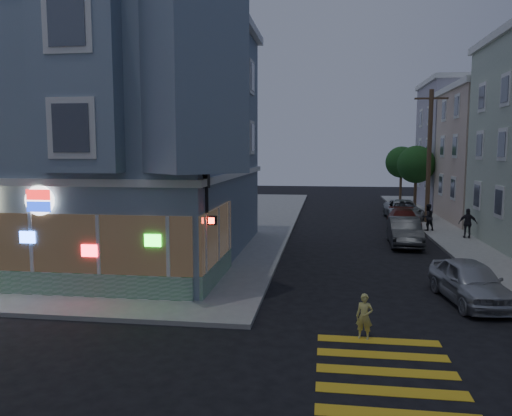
% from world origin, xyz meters
% --- Properties ---
extents(ground, '(120.00, 120.00, 0.00)m').
position_xyz_m(ground, '(0.00, 0.00, 0.00)').
color(ground, black).
rests_on(ground, ground).
extents(sidewalk_nw, '(33.00, 42.00, 0.15)m').
position_xyz_m(sidewalk_nw, '(-13.50, 23.00, 0.07)').
color(sidewalk_nw, gray).
rests_on(sidewalk_nw, ground).
extents(corner_building, '(14.60, 14.60, 11.40)m').
position_xyz_m(corner_building, '(-6.00, 10.98, 5.82)').
color(corner_building, slate).
rests_on(corner_building, sidewalk_nw).
extents(row_house_d, '(12.00, 8.60, 10.50)m').
position_xyz_m(row_house_d, '(19.50, 34.00, 5.40)').
color(row_house_d, '#9E97A6').
rests_on(row_house_d, sidewalk_ne).
extents(utility_pole, '(2.20, 0.30, 9.00)m').
position_xyz_m(utility_pole, '(12.00, 24.00, 4.80)').
color(utility_pole, '#4C3826').
rests_on(utility_pole, sidewalk_ne).
extents(street_tree_near, '(3.00, 3.00, 5.30)m').
position_xyz_m(street_tree_near, '(12.20, 30.00, 3.94)').
color(street_tree_near, '#4C3826').
rests_on(street_tree_near, sidewalk_ne).
extents(street_tree_far, '(3.00, 3.00, 5.30)m').
position_xyz_m(street_tree_far, '(12.20, 38.00, 3.94)').
color(street_tree_far, '#4C3826').
rests_on(street_tree_far, sidewalk_ne).
extents(running_child, '(0.51, 0.40, 1.24)m').
position_xyz_m(running_child, '(6.13, 1.75, 0.62)').
color(running_child, '#C9C367').
rests_on(running_child, ground).
extents(pedestrian_a, '(0.97, 0.88, 1.64)m').
position_xyz_m(pedestrian_a, '(11.30, 20.11, 0.97)').
color(pedestrian_a, black).
rests_on(pedestrian_a, sidewalk_ne).
extents(pedestrian_b, '(1.03, 0.55, 1.67)m').
position_xyz_m(pedestrian_b, '(13.00, 17.63, 0.99)').
color(pedestrian_b, '#25242C').
rests_on(pedestrian_b, sidewalk_ne).
extents(parked_car_a, '(2.23, 4.37, 1.43)m').
position_xyz_m(parked_car_a, '(9.87, 5.56, 0.71)').
color(parked_car_a, '#ACAFB4').
rests_on(parked_car_a, ground).
extents(parked_car_b, '(1.76, 4.58, 1.49)m').
position_xyz_m(parked_car_b, '(9.26, 15.66, 0.74)').
color(parked_car_b, '#343739').
rests_on(parked_car_b, ground).
extents(parked_car_c, '(2.10, 4.68, 1.33)m').
position_xyz_m(parked_car_c, '(9.98, 20.86, 0.67)').
color(parked_car_c, '#591A14').
rests_on(parked_car_c, ground).
extents(parked_car_d, '(2.43, 5.19, 1.44)m').
position_xyz_m(parked_car_d, '(10.70, 26.06, 0.72)').
color(parked_car_d, '#A0A7AB').
rests_on(parked_car_d, ground).
extents(traffic_signal, '(0.55, 0.52, 4.65)m').
position_xyz_m(traffic_signal, '(1.04, 4.88, 3.30)').
color(traffic_signal, black).
rests_on(traffic_signal, sidewalk_nw).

